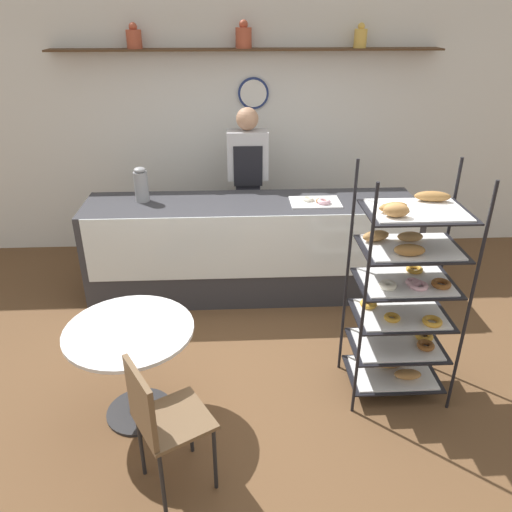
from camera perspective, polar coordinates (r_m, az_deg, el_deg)
ground_plane at (r=4.00m, az=0.33°, el=-13.30°), size 14.00×14.00×0.00m
back_wall at (r=5.63m, az=-1.05°, el=14.33°), size 10.00×0.30×2.70m
display_counter at (r=4.82m, az=-0.49°, el=0.91°), size 3.09×0.70×0.95m
pastry_rack at (r=3.55m, az=16.57°, el=-4.16°), size 0.71×0.50×1.69m
person_worker at (r=5.17m, az=-0.94°, el=8.28°), size 0.41×0.23×1.70m
cafe_table at (r=3.43m, az=-14.03°, el=-10.37°), size 0.84×0.84×0.71m
cafe_chair at (r=2.91m, az=-11.01°, el=-17.51°), size 0.52×0.52×0.90m
coffee_carafe at (r=4.73m, az=-12.99°, el=7.94°), size 0.13×0.13×0.32m
donut_tray_counter at (r=4.64m, az=6.97°, el=6.21°), size 0.46×0.31×0.05m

